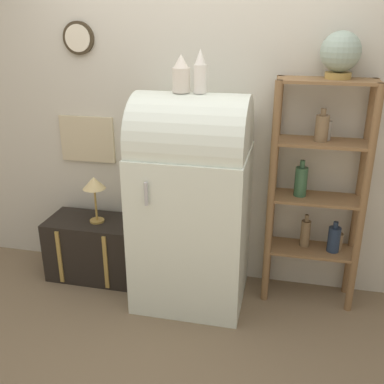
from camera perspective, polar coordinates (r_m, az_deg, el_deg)
The scene contains 9 objects.
ground_plane at distance 3.33m, azimuth -0.86°, elevation -14.83°, with size 12.00×12.00×0.00m, color #7A664C.
wall_back at distance 3.30m, azimuth 1.29°, elevation 10.67°, with size 7.00×0.09×2.70m.
refrigerator at distance 3.12m, azimuth -0.02°, elevation -0.86°, with size 0.77×0.70×1.51m.
suitcase_trunk at distance 3.69m, azimuth -12.42°, elevation -6.91°, with size 0.69×0.40×0.49m.
shelf_unit at distance 3.19m, azimuth 15.61°, elevation 0.55°, with size 0.65×0.28×1.60m.
globe at distance 3.04m, azimuth 18.34°, elevation 16.40°, with size 0.25×0.25×0.29m.
vase_left at distance 2.91m, azimuth -1.40°, elevation 14.66°, with size 0.11×0.11×0.23m.
vase_center at distance 2.88m, azimuth 1.05°, elevation 14.91°, with size 0.08×0.08×0.27m.
desk_lamp at distance 3.44m, azimuth -12.32°, elevation 0.76°, with size 0.17×0.17×0.36m.
Camera 1 is at (0.64, -2.60, 1.98)m, focal length 42.00 mm.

